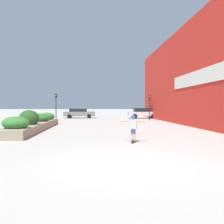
# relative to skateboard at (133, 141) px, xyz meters

# --- Properties ---
(ground_plane) EXTENTS (300.00, 300.00, 0.00)m
(ground_plane) POSITION_rel_skateboard_xyz_m (-0.92, -4.59, -0.07)
(ground_plane) COLOR #ADA89E
(building_wall_right) EXTENTS (0.67, 36.84, 9.71)m
(building_wall_right) POSITION_rel_skateboard_xyz_m (6.93, 11.02, 4.78)
(building_wall_right) COLOR red
(building_wall_right) RESTS_ON ground_plane
(planter_box) EXTENTS (1.85, 13.03, 1.57)m
(planter_box) POSITION_rel_skateboard_xyz_m (-6.64, 7.47, 0.44)
(planter_box) COLOR gray
(planter_box) RESTS_ON ground_plane
(skateboard) EXTENTS (0.40, 0.80, 0.10)m
(skateboard) POSITION_rel_skateboard_xyz_m (0.00, 0.00, 0.00)
(skateboard) COLOR black
(skateboard) RESTS_ON ground_plane
(skateboarder) EXTENTS (1.18, 0.44, 1.30)m
(skateboarder) POSITION_rel_skateboard_xyz_m (-0.00, -0.00, 0.81)
(skateboarder) COLOR tan
(skateboarder) RESTS_ON skateboard
(car_leftmost) EXTENTS (4.79, 2.04, 1.46)m
(car_leftmost) POSITION_rel_skateboard_xyz_m (-4.28, 26.27, 0.71)
(car_leftmost) COLOR slate
(car_leftmost) RESTS_ON ground_plane
(car_center_left) EXTENTS (4.07, 2.07, 1.40)m
(car_center_left) POSITION_rel_skateboard_xyz_m (15.14, 24.26, 0.69)
(car_center_left) COLOR silver
(car_center_left) RESTS_ON ground_plane
(car_center_right) EXTENTS (4.40, 1.89, 1.56)m
(car_center_right) POSITION_rel_skateboard_xyz_m (5.28, 24.42, 0.76)
(car_center_right) COLOR #BCBCC1
(car_center_right) RESTS_ON ground_plane
(traffic_light_left) EXTENTS (0.28, 0.30, 3.42)m
(traffic_light_left) POSITION_rel_skateboard_xyz_m (-6.83, 19.59, 2.26)
(traffic_light_left) COLOR black
(traffic_light_left) RESTS_ON ground_plane
(traffic_light_right) EXTENTS (0.28, 0.30, 3.34)m
(traffic_light_right) POSITION_rel_skateboard_xyz_m (5.25, 19.51, 2.21)
(traffic_light_right) COLOR black
(traffic_light_right) RESTS_ON ground_plane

